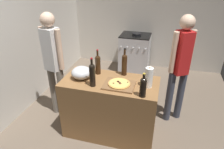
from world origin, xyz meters
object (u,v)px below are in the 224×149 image
mixing_bowl (81,73)px  person_in_stripes (53,60)px  wine_bottle_amber (92,74)px  paper_towel_roll (149,77)px  wine_bottle_dark (98,64)px  wine_bottle_clear (124,64)px  stove (135,53)px  pizza (119,84)px  wine_bottle_green (143,86)px  person_in_red (180,65)px

mixing_bowl → person_in_stripes: bearing=158.0°
wine_bottle_amber → paper_towel_roll: bearing=13.5°
wine_bottle_dark → wine_bottle_amber: 0.34m
wine_bottle_clear → stove: wine_bottle_clear is taller
wine_bottle_clear → stove: bearing=94.7°
pizza → stove: bearing=94.2°
pizza → person_in_stripes: person_in_stripes is taller
pizza → wine_bottle_clear: 0.35m
pizza → wine_bottle_green: wine_bottle_green is taller
wine_bottle_green → person_in_stripes: 1.49m
mixing_bowl → wine_bottle_amber: bearing=-34.6°
mixing_bowl → wine_bottle_amber: size_ratio=0.71×
person_in_red → person_in_stripes: bearing=-168.4°
paper_towel_roll → person_in_red: 0.71m
wine_bottle_clear → person_in_stripes: person_in_stripes is taller
wine_bottle_dark → stove: size_ratio=0.39×
wine_bottle_clear → wine_bottle_amber: size_ratio=1.03×
person_in_red → stove: bearing=119.7°
mixing_bowl → stove: 2.32m
pizza → wine_bottle_green: size_ratio=0.94×
wine_bottle_green → wine_bottle_clear: (-0.33, 0.48, 0.03)m
paper_towel_roll → wine_bottle_amber: (-0.69, -0.17, 0.04)m
pizza → stove: 2.34m
wine_bottle_dark → mixing_bowl: bearing=-132.1°
wine_bottle_green → person_in_red: bearing=62.3°
stove → mixing_bowl: bearing=-99.6°
wine_bottle_dark → person_in_stripes: person_in_stripes is taller
wine_bottle_dark → person_in_stripes: size_ratio=0.21×
stove → person_in_stripes: (-0.93, -2.01, 0.55)m
wine_bottle_dark → wine_bottle_clear: 0.37m
wine_bottle_amber → person_in_red: person_in_red is taller
mixing_bowl → paper_towel_roll: size_ratio=1.03×
wine_bottle_clear → person_in_stripes: bearing=-178.3°
paper_towel_roll → pizza: bearing=-168.2°
pizza → person_in_red: bearing=41.2°
wine_bottle_dark → wine_bottle_green: size_ratio=1.20×
wine_bottle_green → wine_bottle_amber: 0.66m
mixing_bowl → person_in_red: bearing=24.9°
wine_bottle_clear → wine_bottle_dark: bearing=-170.0°
person_in_stripes → stove: bearing=65.0°
paper_towel_roll → wine_bottle_clear: wine_bottle_clear is taller
pizza → stove: pizza is taller
pizza → wine_bottle_clear: bearing=90.8°
paper_towel_roll → wine_bottle_green: (-0.04, -0.24, 0.01)m
stove → person_in_stripes: person_in_stripes is taller
wine_bottle_green → person_in_stripes: size_ratio=0.18×
wine_bottle_green → stove: size_ratio=0.33×
mixing_bowl → paper_towel_roll: (0.91, 0.02, 0.05)m
wine_bottle_amber → stove: wine_bottle_amber is taller
pizza → paper_towel_roll: size_ratio=1.07×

